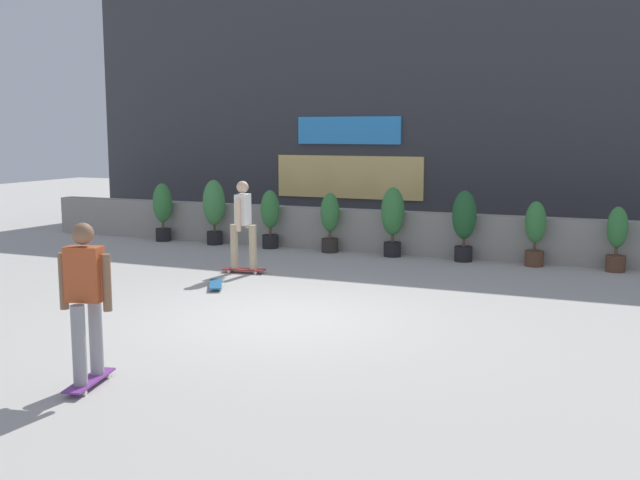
{
  "coord_description": "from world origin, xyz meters",
  "views": [
    {
      "loc": [
        4.49,
        -9.19,
        2.61
      ],
      "look_at": [
        0.0,
        1.5,
        0.9
      ],
      "focal_mm": 42.0,
      "sensor_mm": 36.0,
      "label": 1
    }
  ],
  "objects_px": {
    "potted_plant_3": "(330,220)",
    "potted_plant_4": "(393,217)",
    "potted_plant_5": "(464,221)",
    "potted_plant_1": "(214,207)",
    "skater_by_wall_left": "(243,222)",
    "potted_plant_0": "(163,208)",
    "potted_plant_2": "(270,216)",
    "potted_plant_7": "(617,237)",
    "skateboard_near_camera": "(216,284)",
    "skater_far_left": "(86,297)",
    "potted_plant_6": "(535,231)"
  },
  "relations": [
    {
      "from": "potted_plant_1",
      "to": "skater_by_wall_left",
      "type": "xyz_separation_m",
      "value": [
        2.28,
        -2.81,
        0.08
      ]
    },
    {
      "from": "potted_plant_7",
      "to": "skateboard_near_camera",
      "type": "xyz_separation_m",
      "value": [
        -6.11,
        -4.13,
        -0.59
      ]
    },
    {
      "from": "potted_plant_3",
      "to": "potted_plant_5",
      "type": "bearing_deg",
      "value": -0.0
    },
    {
      "from": "potted_plant_1",
      "to": "potted_plant_5",
      "type": "xyz_separation_m",
      "value": [
        5.75,
        0.0,
        -0.05
      ]
    },
    {
      "from": "potted_plant_5",
      "to": "skater_by_wall_left",
      "type": "height_order",
      "value": "skater_by_wall_left"
    },
    {
      "from": "potted_plant_5",
      "to": "skater_by_wall_left",
      "type": "distance_m",
      "value": 4.46
    },
    {
      "from": "skater_far_left",
      "to": "skateboard_near_camera",
      "type": "xyz_separation_m",
      "value": [
        -1.31,
        4.72,
        -0.88
      ]
    },
    {
      "from": "potted_plant_1",
      "to": "skater_by_wall_left",
      "type": "distance_m",
      "value": 3.62
    },
    {
      "from": "potted_plant_2",
      "to": "skater_far_left",
      "type": "relative_size",
      "value": 0.76
    },
    {
      "from": "potted_plant_5",
      "to": "potted_plant_7",
      "type": "xyz_separation_m",
      "value": [
        2.84,
        0.0,
        -0.17
      ]
    },
    {
      "from": "potted_plant_3",
      "to": "potted_plant_4",
      "type": "height_order",
      "value": "potted_plant_4"
    },
    {
      "from": "potted_plant_7",
      "to": "skater_far_left",
      "type": "xyz_separation_m",
      "value": [
        -4.81,
        -8.86,
        0.29
      ]
    },
    {
      "from": "potted_plant_0",
      "to": "potted_plant_4",
      "type": "bearing_deg",
      "value": 0.0
    },
    {
      "from": "potted_plant_2",
      "to": "potted_plant_5",
      "type": "relative_size",
      "value": 0.91
    },
    {
      "from": "potted_plant_2",
      "to": "potted_plant_4",
      "type": "distance_m",
      "value": 2.83
    },
    {
      "from": "potted_plant_4",
      "to": "skater_far_left",
      "type": "distance_m",
      "value": 8.87
    },
    {
      "from": "potted_plant_5",
      "to": "potted_plant_4",
      "type": "bearing_deg",
      "value": 180.0
    },
    {
      "from": "potted_plant_3",
      "to": "potted_plant_2",
      "type": "bearing_deg",
      "value": 180.0
    },
    {
      "from": "potted_plant_6",
      "to": "skater_far_left",
      "type": "relative_size",
      "value": 0.74
    },
    {
      "from": "potted_plant_1",
      "to": "skater_by_wall_left",
      "type": "height_order",
      "value": "skater_by_wall_left"
    },
    {
      "from": "potted_plant_6",
      "to": "skater_by_wall_left",
      "type": "xyz_separation_m",
      "value": [
        -4.84,
        -2.81,
        0.25
      ]
    },
    {
      "from": "potted_plant_1",
      "to": "skater_far_left",
      "type": "relative_size",
      "value": 0.88
    },
    {
      "from": "potted_plant_5",
      "to": "skater_by_wall_left",
      "type": "bearing_deg",
      "value": -141.0
    },
    {
      "from": "potted_plant_5",
      "to": "skater_far_left",
      "type": "bearing_deg",
      "value": -102.5
    },
    {
      "from": "potted_plant_6",
      "to": "potted_plant_0",
      "type": "bearing_deg",
      "value": 180.0
    },
    {
      "from": "potted_plant_6",
      "to": "skateboard_near_camera",
      "type": "height_order",
      "value": "potted_plant_6"
    },
    {
      "from": "potted_plant_0",
      "to": "potted_plant_2",
      "type": "relative_size",
      "value": 1.06
    },
    {
      "from": "skater_by_wall_left",
      "to": "skateboard_near_camera",
      "type": "height_order",
      "value": "skater_by_wall_left"
    },
    {
      "from": "potted_plant_5",
      "to": "potted_plant_7",
      "type": "bearing_deg",
      "value": 0.0
    },
    {
      "from": "potted_plant_1",
      "to": "skater_by_wall_left",
      "type": "relative_size",
      "value": 0.88
    },
    {
      "from": "potted_plant_5",
      "to": "potted_plant_0",
      "type": "bearing_deg",
      "value": 180.0
    },
    {
      "from": "potted_plant_0",
      "to": "potted_plant_6",
      "type": "height_order",
      "value": "potted_plant_0"
    },
    {
      "from": "potted_plant_1",
      "to": "potted_plant_7",
      "type": "bearing_deg",
      "value": 0.0
    },
    {
      "from": "potted_plant_1",
      "to": "potted_plant_7",
      "type": "distance_m",
      "value": 8.59
    },
    {
      "from": "potted_plant_2",
      "to": "potted_plant_7",
      "type": "bearing_deg",
      "value": 0.0
    },
    {
      "from": "potted_plant_0",
      "to": "skater_by_wall_left",
      "type": "bearing_deg",
      "value": -37.27
    },
    {
      "from": "potted_plant_1",
      "to": "skateboard_near_camera",
      "type": "xyz_separation_m",
      "value": [
        2.48,
        -4.13,
        -0.8
      ]
    },
    {
      "from": "potted_plant_0",
      "to": "skateboard_near_camera",
      "type": "distance_m",
      "value": 5.71
    },
    {
      "from": "potted_plant_2",
      "to": "potted_plant_3",
      "type": "relative_size",
      "value": 1.01
    },
    {
      "from": "potted_plant_0",
      "to": "potted_plant_5",
      "type": "relative_size",
      "value": 0.96
    },
    {
      "from": "potted_plant_4",
      "to": "skater_far_left",
      "type": "height_order",
      "value": "skater_far_left"
    },
    {
      "from": "skater_by_wall_left",
      "to": "skateboard_near_camera",
      "type": "relative_size",
      "value": 2.13
    },
    {
      "from": "potted_plant_2",
      "to": "potted_plant_3",
      "type": "distance_m",
      "value": 1.43
    },
    {
      "from": "skater_by_wall_left",
      "to": "potted_plant_7",
      "type": "bearing_deg",
      "value": 23.98
    },
    {
      "from": "potted_plant_0",
      "to": "skater_by_wall_left",
      "type": "relative_size",
      "value": 0.81
    },
    {
      "from": "potted_plant_6",
      "to": "skateboard_near_camera",
      "type": "bearing_deg",
      "value": -138.37
    },
    {
      "from": "potted_plant_0",
      "to": "potted_plant_1",
      "type": "xyz_separation_m",
      "value": [
        1.4,
        -0.0,
        0.09
      ]
    },
    {
      "from": "potted_plant_4",
      "to": "potted_plant_3",
      "type": "bearing_deg",
      "value": 180.0
    },
    {
      "from": "potted_plant_4",
      "to": "potted_plant_6",
      "type": "relative_size",
      "value": 1.14
    },
    {
      "from": "skater_by_wall_left",
      "to": "skateboard_near_camera",
      "type": "bearing_deg",
      "value": -81.79
    }
  ]
}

